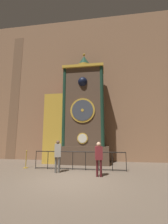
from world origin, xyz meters
name	(u,v)px	position (x,y,z in m)	size (l,w,h in m)	color
ground_plane	(70,181)	(0.00, 0.00, 0.00)	(28.00, 28.00, 0.00)	brown
cathedral_back_wall	(85,85)	(-0.09, 5.63, 6.33)	(24.00, 0.32, 12.67)	#936B4C
clock_tower	(78,116)	(-0.48, 4.31, 3.47)	(4.74, 1.80, 8.54)	brown
railing_fence	(79,160)	(0.00, 2.17, 0.58)	(5.36, 0.05, 1.04)	black
visitor_near	(58,153)	(-1.04, 1.37, 1.01)	(0.39, 0.31, 1.70)	#58554F
visitor_far	(99,155)	(1.21, 0.88, 0.99)	(0.39, 0.30, 1.63)	#461518
stanchion_post	(26,162)	(-3.34, 2.25, 0.35)	(0.28, 0.28, 1.06)	#B28E33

